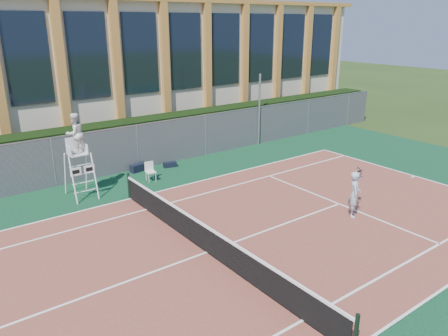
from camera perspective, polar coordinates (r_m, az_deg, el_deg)
ground at (r=14.02m, az=-2.24°, el=-11.04°), size 120.00×120.00×0.00m
apron at (r=14.75m, az=-4.48°, el=-9.46°), size 36.00×20.00×0.01m
tennis_court at (r=14.01m, az=-2.24°, el=-10.97°), size 23.77×10.97×0.02m
tennis_net at (r=13.76m, az=-2.26°, el=-9.10°), size 0.10×11.30×1.10m
fence at (r=20.91m, az=-16.13°, el=1.68°), size 40.00×0.06×2.20m
hedge at (r=22.00m, az=-17.27°, el=2.39°), size 40.00×1.40×2.20m
building at (r=28.98m, az=-23.42°, el=11.63°), size 45.00×10.60×8.22m
steel_pole at (r=25.51m, az=4.62°, el=7.57°), size 0.12×0.12×4.13m
umpire_chair at (r=18.46m, az=-18.86°, el=4.01°), size 0.99×1.52×3.55m
plastic_chair at (r=20.10m, az=-9.65°, el=-0.22°), size 0.46×0.46×0.89m
sports_bag_near at (r=21.58m, az=-11.08°, el=0.07°), size 0.90×0.49×0.37m
sports_bag_far at (r=21.96m, az=-7.09°, el=0.46°), size 0.69×0.42×0.26m
tennis_player at (r=16.77m, az=16.69°, el=-3.28°), size 1.03×0.81×1.75m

